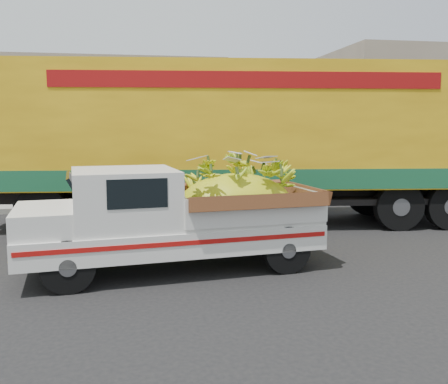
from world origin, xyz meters
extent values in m
plane|color=black|center=(0.00, 0.00, 0.00)|extent=(100.00, 100.00, 0.00)
cube|color=gray|center=(0.00, 5.76, 0.07)|extent=(60.00, 0.25, 0.15)
cube|color=gray|center=(0.00, 7.86, 0.07)|extent=(60.00, 4.00, 0.14)
cube|color=gray|center=(-8.00, 13.76, 2.50)|extent=(18.00, 6.00, 5.00)
cylinder|color=black|center=(-3.51, -1.32, 0.39)|extent=(0.80, 0.32, 0.78)
cylinder|color=black|center=(-3.70, 0.17, 0.39)|extent=(0.80, 0.32, 0.78)
cylinder|color=black|center=(-0.16, -0.89, 0.39)|extent=(0.80, 0.32, 0.78)
cylinder|color=black|center=(-0.35, 0.59, 0.39)|extent=(0.80, 0.32, 0.78)
cube|color=silver|center=(-1.98, -0.37, 0.57)|extent=(4.99, 2.33, 0.40)
cube|color=#A50F0C|center=(-1.87, -1.24, 0.63)|extent=(4.68, 0.61, 0.07)
cube|color=silver|center=(-4.32, -0.67, 0.46)|extent=(0.32, 1.70, 0.14)
cube|color=silver|center=(-3.93, -0.62, 0.95)|extent=(1.07, 1.73, 0.37)
cube|color=silver|center=(-2.72, -0.46, 1.23)|extent=(1.78, 1.86, 0.92)
cube|color=black|center=(-2.51, -1.28, 1.40)|extent=(0.87, 0.12, 0.43)
cube|color=silver|center=(-0.76, -0.21, 1.03)|extent=(2.56, 2.02, 0.52)
ellipsoid|color=yellow|center=(-0.86, -0.23, 0.92)|extent=(2.29, 1.65, 1.31)
cylinder|color=black|center=(4.77, 3.81, 0.55)|extent=(1.13, 0.44, 1.10)
cylinder|color=black|center=(3.36, 1.95, 0.55)|extent=(1.13, 0.44, 1.10)
cylinder|color=black|center=(3.58, 3.94, 0.55)|extent=(1.13, 0.44, 1.10)
cylinder|color=black|center=(-4.59, 2.80, 0.55)|extent=(1.13, 0.44, 1.10)
cylinder|color=black|center=(-4.38, 4.79, 0.55)|extent=(1.13, 0.44, 1.10)
cube|color=black|center=(-0.01, 3.31, 0.78)|extent=(12.04, 2.27, 0.36)
cube|color=gold|center=(-0.01, 3.31, 2.38)|extent=(11.96, 3.73, 2.84)
cube|color=#185431|center=(-0.01, 3.31, 1.21)|extent=(12.02, 3.76, 0.45)
cube|color=maroon|center=(-0.14, 2.06, 3.35)|extent=(8.35, 0.91, 0.35)
camera|label=1|loc=(-2.49, -8.48, 2.36)|focal=40.00mm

